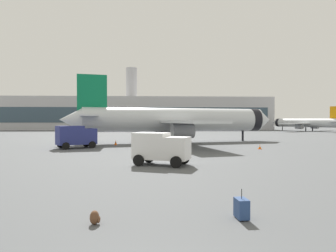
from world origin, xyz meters
name	(u,v)px	position (x,y,z in m)	size (l,w,h in m)	color
airplane_at_gate	(176,120)	(3.83, 43.37, 3.66)	(35.47, 32.25, 10.50)	silver
airplane_taxiing	(306,123)	(51.46, 92.69, 2.77)	(23.13, 25.08, 7.95)	silver
service_truck	(76,136)	(-9.87, 33.78, 1.61)	(5.24, 4.40, 2.90)	navy
cargo_van	(161,147)	(0.66, 18.66, 1.45)	(4.83, 3.64, 2.60)	white
safety_cone_near	(260,147)	(13.39, 31.39, 0.29)	(0.44, 0.44, 0.59)	#F2590C
safety_cone_mid	(116,143)	(-5.39, 38.71, 0.35)	(0.44, 0.44, 0.71)	#F2590C
rolling_suitcase	(241,208)	(3.23, 5.43, 0.39)	(0.45, 0.67, 1.10)	navy
traveller_backpack	(95,218)	(-1.99, 5.13, 0.23)	(0.36, 0.40, 0.48)	brown
terminal_building	(136,113)	(-6.78, 115.07, 6.40)	(105.90, 18.86, 24.57)	#B2B2B7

